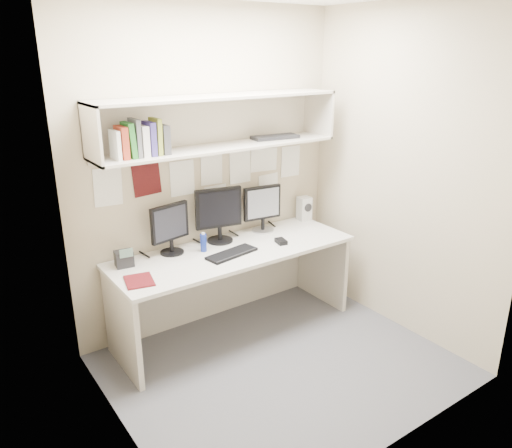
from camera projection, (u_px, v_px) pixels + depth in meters
floor at (282, 366)px, 3.74m from camera, size 2.40×2.00×0.01m
wall_back at (209, 171)px, 4.08m from camera, size 2.40×0.02×2.60m
wall_front at (407, 245)px, 2.54m from camera, size 2.40×0.02×2.60m
wall_left at (108, 237)px, 2.66m from camera, size 0.02×2.00×2.60m
wall_right at (403, 175)px, 3.96m from camera, size 0.02×2.00×2.60m
desk at (234, 290)px, 4.12m from camera, size 2.00×0.70×0.73m
overhead_hutch at (217, 121)px, 3.83m from camera, size 2.00×0.38×0.40m
pinned_papers at (210, 177)px, 4.09m from camera, size 1.92×0.01×0.48m
monitor_left at (170, 226)px, 3.86m from camera, size 0.34×0.19×0.40m
monitor_center at (219, 213)px, 4.09m from camera, size 0.39×0.22×0.46m
monitor_right at (262, 206)px, 4.34m from camera, size 0.35×0.19×0.40m
keyboard at (232, 254)px, 3.88m from camera, size 0.44×0.22×0.02m
mouse at (281, 241)px, 4.11m from camera, size 0.09×0.13×0.03m
speaker at (304, 208)px, 4.66m from camera, size 0.12×0.13×0.22m
blue_bottle at (203, 242)px, 3.94m from camera, size 0.05×0.05×0.16m
maroon_notebook at (139, 281)px, 3.44m from camera, size 0.23×0.26×0.01m
desk_phone at (124, 259)px, 3.67m from camera, size 0.14×0.13×0.15m
book_stack at (141, 140)px, 3.44m from camera, size 0.39×0.16×0.26m
hutch_tray at (275, 137)px, 4.15m from camera, size 0.41×0.21×0.03m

